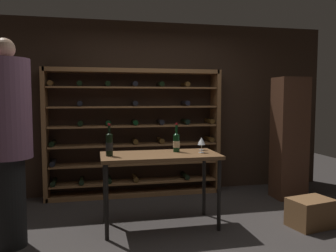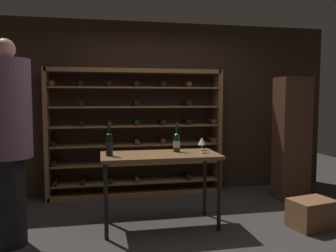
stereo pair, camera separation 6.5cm
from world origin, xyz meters
name	(u,v)px [view 1 (the left image)]	position (x,y,z in m)	size (l,w,h in m)	color
ground_plane	(182,236)	(0.00, 0.00, 0.00)	(9.76, 9.76, 0.00)	#383330
back_wall	(152,108)	(0.00, 1.88, 1.32)	(5.74, 0.10, 2.64)	#332319
wine_rack	(134,133)	(-0.31, 1.67, 0.95)	(2.62, 0.32, 1.90)	brown
tasting_table	(160,161)	(-0.17, 0.33, 0.76)	(1.33, 0.63, 0.84)	brown
person_bystander_dark_jacket	(7,133)	(-1.72, 0.12, 1.13)	(0.46, 0.46, 2.04)	black
wine_crate	(311,213)	(1.52, -0.04, 0.16)	(0.48, 0.34, 0.33)	brown
display_cabinet	(289,138)	(1.90, 1.05, 0.89)	(0.44, 0.36, 1.77)	#4C2D1E
wine_bottle_green_slim	(109,144)	(-0.74, 0.31, 0.97)	(0.08, 0.08, 0.36)	black
wine_bottle_amber_reserve	(176,142)	(0.05, 0.44, 0.96)	(0.08, 0.08, 0.34)	black
wine_glass_stemmed_right	(201,141)	(0.38, 0.51, 0.96)	(0.08, 0.08, 0.16)	silver
wine_glass_stemmed_left	(202,142)	(0.32, 0.32, 0.96)	(0.09, 0.09, 0.16)	silver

